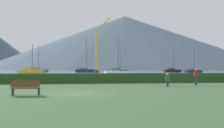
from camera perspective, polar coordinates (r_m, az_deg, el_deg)
The scene contains 16 objects.
ground_plane at distance 15.98m, azimuth -7.55°, elevation -7.08°, with size 1000.00×1000.00×0.00m, color #385B33.
harbor_water at distance 152.90m, azimuth -7.02°, elevation -1.59°, with size 320.00×246.00×0.00m, color gray.
hedge_line at distance 26.91m, azimuth -7.31°, elevation -3.42°, with size 80.00×1.20×1.10m, color #284C23.
sailboat_slip_0 at distance 97.61m, azimuth 14.47°, elevation -1.55°, with size 7.80×3.10×10.57m.
sailboat_slip_1 at distance 57.58m, azimuth 1.12°, elevation -2.10°, with size 6.77×3.06×9.16m.
sailboat_slip_2 at distance 81.28m, azimuth -19.10°, elevation -1.61°, with size 8.64×2.66×9.46m.
sailboat_slip_3 at distance 92.86m, azimuth -6.53°, elevation -1.55°, with size 8.67×3.08×13.08m.
sailboat_slip_5 at distance 95.23m, azimuth -17.62°, elevation -1.52°, with size 8.45×2.52×10.01m.
sailboat_slip_6 at distance 88.54m, azimuth 1.72°, elevation -1.65°, with size 7.62×3.75×10.16m.
sailboat_slip_11 at distance 89.32m, azimuth 19.07°, elevation -1.62°, with size 7.21×2.75×8.83m.
park_bench_near_path at distance 15.52m, azimuth -20.16°, elevation -5.24°, with size 1.72×0.51×0.95m.
person_seated_viewer at distance 22.41m, azimuth 13.29°, elevation -3.54°, with size 0.36×0.57×1.25m.
person_standing_walker at distance 24.49m, azimuth 19.66°, elevation -2.62°, with size 0.36×0.57×1.65m.
dock_crane at distance 87.90m, azimuth -3.72°, elevation 2.49°, with size 6.23×2.00×20.72m.
distant_hill_west_ridge at distance 395.53m, azimuth 0.03°, elevation 4.18°, with size 282.39×282.39×74.29m, color slate.
distant_hill_central_peak at distance 307.61m, azimuth 3.08°, elevation 5.17°, with size 336.67×336.67×69.04m, color #425666.
Camera 1 is at (0.16, -15.89, 1.71)m, focal length 37.78 mm.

